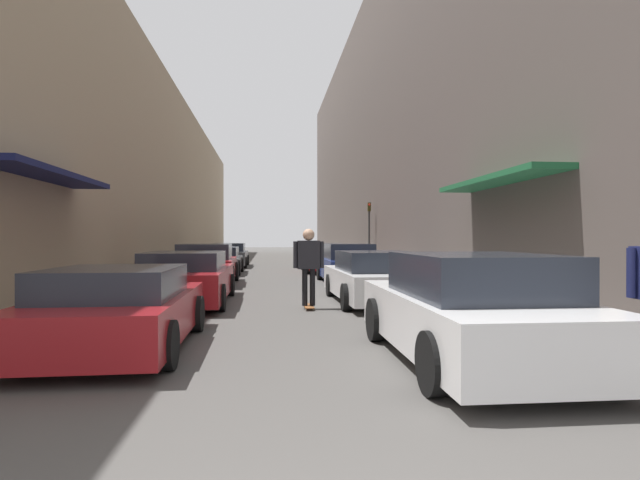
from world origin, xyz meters
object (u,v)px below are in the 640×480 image
at_px(parked_car_left_4, 230,255).
at_px(parked_car_right_2, 347,264).
at_px(parked_car_right_1, 375,278).
at_px(parked_car_right_3, 325,258).
at_px(parked_car_right_0, 471,310).
at_px(parked_car_left_0, 118,309).
at_px(parked_car_left_1, 186,278).
at_px(parked_car_left_3, 218,261).
at_px(skateboarder, 309,259).
at_px(parked_car_left_2, 206,265).
at_px(traffic_light, 369,227).
at_px(parked_car_right_4, 317,255).

bearing_deg(parked_car_left_4, parked_car_right_2, -64.48).
xyz_separation_m(parked_car_right_1, parked_car_right_3, (0.03, 11.03, 0.04)).
bearing_deg(parked_car_right_0, parked_car_left_4, 102.32).
height_order(parked_car_right_0, parked_car_right_1, parked_car_right_0).
distance_m(parked_car_left_0, parked_car_right_2, 11.24).
height_order(parked_car_left_1, parked_car_right_3, parked_car_right_3).
bearing_deg(parked_car_left_3, parked_car_left_4, 89.06).
xyz_separation_m(parked_car_left_4, parked_car_right_3, (4.77, -4.59, 0.02)).
xyz_separation_m(parked_car_right_0, parked_car_right_3, (0.06, 16.95, -0.02)).
bearing_deg(parked_car_left_1, parked_car_left_0, -91.77).
height_order(parked_car_right_3, skateboarder, skateboarder).
bearing_deg(parked_car_right_2, parked_car_left_4, 115.52).
xyz_separation_m(parked_car_left_2, traffic_light, (7.34, 8.08, 1.50)).
relative_size(parked_car_left_4, parked_car_right_0, 1.06).
bearing_deg(parked_car_left_1, skateboarder, -22.49).
relative_size(parked_car_left_4, traffic_light, 1.40).
xyz_separation_m(skateboarder, traffic_light, (4.32, 14.31, 1.06)).
height_order(parked_car_left_2, skateboarder, skateboarder).
distance_m(parked_car_left_4, parked_car_right_2, 11.37).
bearing_deg(parked_car_left_2, parked_car_right_2, 0.94).
height_order(parked_car_left_1, parked_car_left_2, parked_car_left_2).
relative_size(parked_car_left_0, parked_car_right_4, 0.86).
relative_size(parked_car_left_4, parked_car_right_1, 1.02).
height_order(parked_car_right_3, traffic_light, traffic_light).
relative_size(parked_car_left_2, skateboarder, 2.29).
relative_size(parked_car_left_0, parked_car_left_1, 0.85).
bearing_deg(skateboarder, parked_car_right_0, -71.13).
bearing_deg(parked_car_left_3, parked_car_right_1, -64.67).
distance_m(parked_car_left_4, traffic_light, 7.82).
height_order(parked_car_left_0, parked_car_right_3, parked_car_right_3).
bearing_deg(traffic_light, skateboarder, -106.80).
xyz_separation_m(parked_car_left_1, parked_car_left_4, (-0.13, 15.38, 0.01)).
relative_size(parked_car_left_0, parked_car_left_4, 0.87).
distance_m(parked_car_left_4, parked_car_right_3, 6.61).
bearing_deg(parked_car_right_2, traffic_light, 73.15).
xyz_separation_m(parked_car_left_0, parked_car_left_1, (0.15, 4.99, 0.04)).
xyz_separation_m(parked_car_left_1, parked_car_left_3, (-0.22, 9.96, -0.03)).
height_order(skateboarder, traffic_light, traffic_light).
distance_m(parked_car_left_3, skateboarder, 11.58).
distance_m(parked_car_left_1, parked_car_left_3, 9.96).
bearing_deg(parked_car_left_1, parked_car_left_2, 91.67).
bearing_deg(parked_car_right_4, parked_car_left_1, -106.49).
relative_size(parked_car_left_3, parked_car_right_2, 0.96).
bearing_deg(parked_car_left_0, parked_car_right_2, 63.99).
bearing_deg(parked_car_right_0, parked_car_left_3, 106.56).
distance_m(parked_car_left_2, parked_car_right_4, 12.18).
bearing_deg(parked_car_left_4, parked_car_right_1, -73.12).
relative_size(parked_car_left_4, parked_car_right_3, 0.98).
distance_m(parked_car_left_1, parked_car_left_4, 15.38).
distance_m(parked_car_left_2, parked_car_right_0, 12.15).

